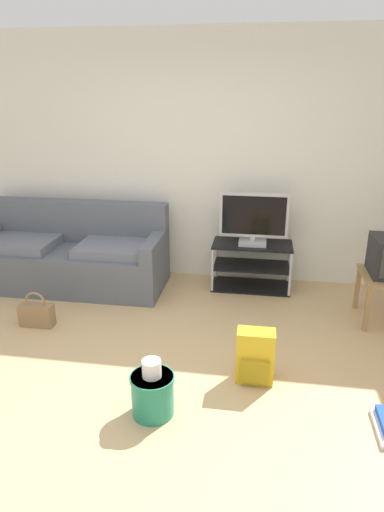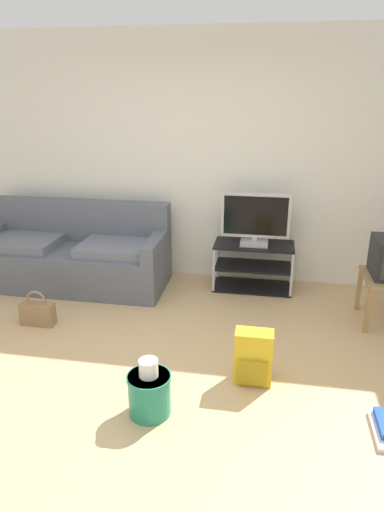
% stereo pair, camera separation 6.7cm
% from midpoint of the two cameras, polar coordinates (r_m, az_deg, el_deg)
% --- Properties ---
extents(ground_plane, '(9.00, 9.80, 0.02)m').
position_cam_midpoint_polar(ground_plane, '(3.41, -5.50, -17.82)').
color(ground_plane, tan).
extents(wall_back, '(9.00, 0.10, 2.70)m').
position_cam_midpoint_polar(wall_back, '(5.14, 1.31, 11.99)').
color(wall_back, silver).
rests_on(wall_back, ground_plane).
extents(couch, '(2.08, 0.83, 0.90)m').
position_cam_midpoint_polar(couch, '(5.25, -14.26, 0.10)').
color(couch, '#565B66').
rests_on(couch, ground_plane).
extents(tv_stand, '(0.86, 0.43, 0.51)m').
position_cam_midpoint_polar(tv_stand, '(5.04, 8.07, -1.26)').
color(tv_stand, black).
rests_on(tv_stand, ground_plane).
extents(flat_tv, '(0.73, 0.22, 0.56)m').
position_cam_midpoint_polar(flat_tv, '(4.85, 8.37, 4.52)').
color(flat_tv, '#B2B2B7').
rests_on(flat_tv, tv_stand).
extents(backpack, '(0.28, 0.23, 0.42)m').
position_cam_midpoint_polar(backpack, '(3.50, 8.29, -12.50)').
color(backpack, gold).
rests_on(backpack, ground_plane).
extents(handbag, '(0.32, 0.12, 0.34)m').
position_cam_midpoint_polar(handbag, '(4.50, -18.45, -6.79)').
color(handbag, olive).
rests_on(handbag, ground_plane).
extents(cleaning_bucket, '(0.30, 0.30, 0.42)m').
position_cam_midpoint_polar(cleaning_bucket, '(3.19, -4.76, -16.60)').
color(cleaning_bucket, '#238466').
rests_on(cleaning_bucket, ground_plane).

